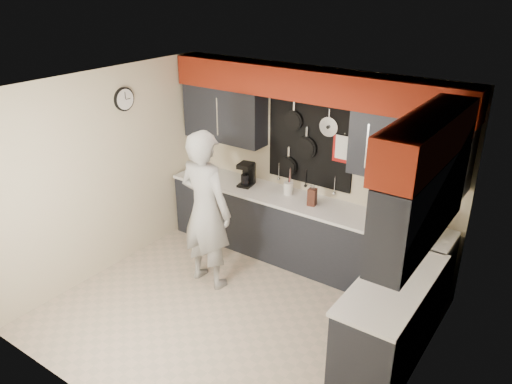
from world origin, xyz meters
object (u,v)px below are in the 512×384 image
Objects in this scene: knife_block at (312,197)px; utensil_crock at (288,188)px; coffee_maker at (247,174)px; microwave at (404,221)px; person at (206,210)px.

utensil_crock is (-0.43, 0.12, -0.03)m from knife_block.
coffee_maker is (-1.06, 0.05, 0.06)m from knife_block.
coffee_maker is at bearing -173.83° from utensil_crock.
microwave is at bearing -11.06° from knife_block.
person is (-0.89, -1.02, -0.03)m from knife_block.
microwave is 2.32m from person.
person reaches higher than knife_block.
microwave reaches higher than knife_block.
knife_block is at bearing -15.94° from utensil_crock.
microwave is 2.30× the size of knife_block.
microwave reaches higher than utensil_crock.
utensil_crock is 0.64m from coffee_maker.
coffee_maker reaches higher than utensil_crock.
microwave is at bearing -11.31° from coffee_maker.
utensil_crock is 0.50× the size of coffee_maker.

